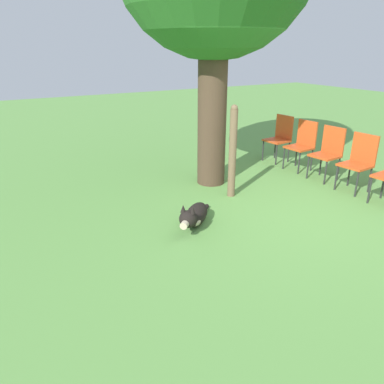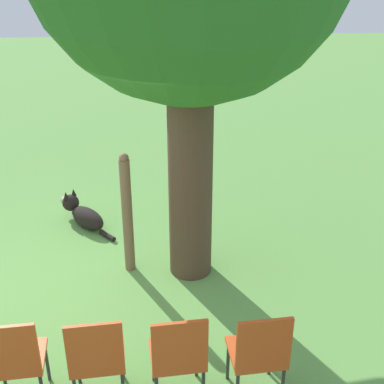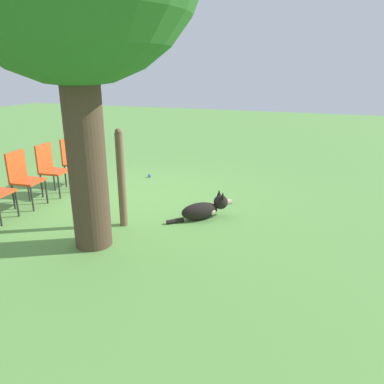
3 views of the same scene
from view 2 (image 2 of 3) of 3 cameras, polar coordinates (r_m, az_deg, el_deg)
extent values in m
plane|color=#609947|center=(6.11, -13.95, -10.51)|extent=(30.00, 30.00, 0.00)
cylinder|color=#4C3828|center=(5.65, -0.17, 3.23)|extent=(0.48, 0.48, 2.73)
ellipsoid|color=black|center=(7.21, -11.09, -2.74)|extent=(0.62, 0.60, 0.27)
ellipsoid|color=#C6B293|center=(7.33, -11.85, -2.39)|extent=(0.30, 0.30, 0.16)
sphere|color=black|center=(7.43, -12.81, -1.13)|extent=(0.32, 0.32, 0.23)
cylinder|color=#C6B293|center=(7.54, -13.36, -0.92)|extent=(0.14, 0.14, 0.10)
cone|color=black|center=(7.34, -13.31, -0.35)|extent=(0.07, 0.07, 0.10)
cone|color=black|center=(7.40, -12.52, -0.03)|extent=(0.07, 0.07, 0.10)
cylinder|color=black|center=(6.96, -9.02, -4.63)|extent=(0.24, 0.23, 0.06)
cylinder|color=brown|center=(6.01, -6.91, -2.63)|extent=(0.12, 0.12, 1.39)
sphere|color=brown|center=(5.69, -7.29, 3.62)|extent=(0.11, 0.11, 0.11)
cube|color=#D14C1E|center=(4.78, -18.11, -16.54)|extent=(0.45, 0.47, 0.04)
cube|color=#D14C1E|center=(4.47, -18.94, -15.78)|extent=(0.07, 0.44, 0.48)
cylinder|color=#2D2D2D|center=(5.10, -19.64, -17.09)|extent=(0.03, 0.03, 0.43)
cylinder|color=#2D2D2D|center=(5.03, -15.22, -17.03)|extent=(0.03, 0.03, 0.43)
cube|color=#D14C1E|center=(4.64, -10.02, -16.90)|extent=(0.45, 0.47, 0.04)
cube|color=#D14C1E|center=(4.32, -10.32, -16.17)|extent=(0.07, 0.44, 0.48)
cylinder|color=#2D2D2D|center=(4.95, -12.08, -17.52)|extent=(0.03, 0.03, 0.43)
cylinder|color=#2D2D2D|center=(4.92, -7.47, -17.29)|extent=(0.03, 0.03, 0.43)
cube|color=#D14C1E|center=(4.60, -1.59, -16.94)|extent=(0.45, 0.47, 0.04)
cube|color=#D14C1E|center=(4.28, -1.30, -16.20)|extent=(0.07, 0.44, 0.48)
cylinder|color=#2D2D2D|center=(4.87, -4.15, -17.65)|extent=(0.03, 0.03, 0.43)
cylinder|color=#2D2D2D|center=(4.90, 0.48, -17.24)|extent=(0.03, 0.03, 0.43)
cube|color=#D14C1E|center=(4.64, 6.83, -16.64)|extent=(0.45, 0.47, 0.04)
cube|color=#D14C1E|center=(4.33, 7.69, -15.86)|extent=(0.07, 0.44, 0.48)
cylinder|color=#2D2D2D|center=(4.89, 3.86, -17.47)|extent=(0.03, 0.03, 0.43)
cylinder|color=#2D2D2D|center=(4.97, 8.35, -16.88)|extent=(0.03, 0.03, 0.43)
camera|label=1|loc=(9.99, -34.70, 14.47)|focal=35.00mm
camera|label=3|loc=(9.07, 24.63, 15.87)|focal=35.00mm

